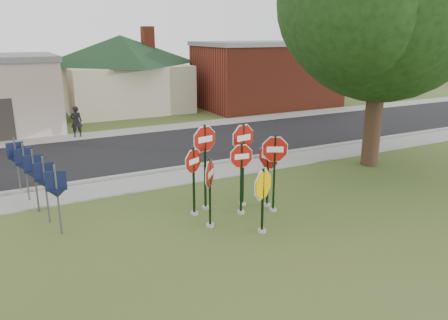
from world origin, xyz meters
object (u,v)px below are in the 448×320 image
stop_sign_center (241,170)px  stop_sign_yellow (263,194)px  stop_sign_left (210,184)px  pedestrian (76,122)px

stop_sign_center → stop_sign_yellow: size_ratio=1.18×
stop_sign_center → stop_sign_left: 1.33m
stop_sign_left → pedestrian: (-1.47, 13.18, -0.41)m
stop_sign_center → pedestrian: 13.05m
stop_sign_yellow → pedestrian: size_ratio=1.22×
pedestrian → stop_sign_left: bearing=100.1°
stop_sign_left → pedestrian: bearing=96.4°
stop_sign_center → stop_sign_yellow: stop_sign_center is taller
stop_sign_center → stop_sign_yellow: 1.45m
stop_sign_center → stop_sign_left: stop_sign_center is taller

